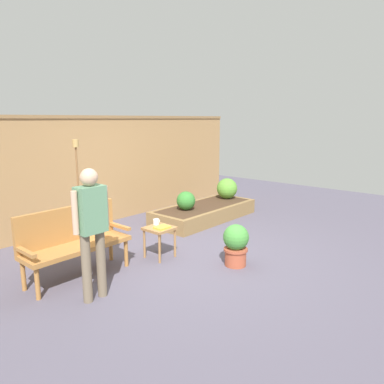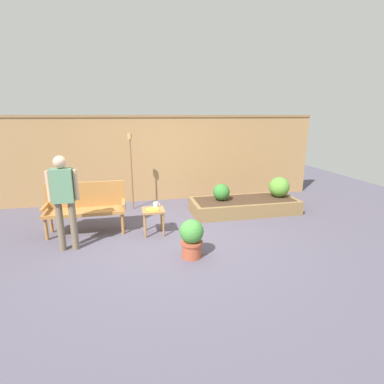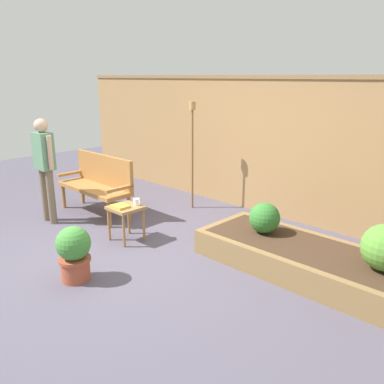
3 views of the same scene
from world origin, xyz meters
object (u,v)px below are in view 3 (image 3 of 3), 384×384
shrub_near_bench (265,218)px  person_by_bench (45,162)px  potted_boxwood (74,252)px  tiki_torch (192,137)px  cup_on_table (137,202)px  side_table (126,212)px  book_on_table (120,206)px  garden_bench (99,180)px

shrub_near_bench → person_by_bench: size_ratio=0.24×
potted_boxwood → tiki_torch: 2.95m
cup_on_table → person_by_bench: (-1.49, -0.51, 0.41)m
tiki_torch → shrub_near_bench: bearing=-20.9°
side_table → tiki_torch: size_ratio=0.27×
potted_boxwood → person_by_bench: person_by_bench is taller
cup_on_table → book_on_table: bearing=-110.5°
side_table → shrub_near_bench: bearing=29.1°
tiki_torch → potted_boxwood: bearing=-72.7°
cup_on_table → person_by_bench: 1.63m
shrub_near_bench → tiki_torch: (-1.94, 0.74, 0.71)m
tiki_torch → person_by_bench: 2.29m
side_table → potted_boxwood: size_ratio=0.78×
tiki_torch → garden_bench: bearing=-125.5°
side_table → book_on_table: size_ratio=2.15×
side_table → tiki_torch: tiki_torch is taller
cup_on_table → potted_boxwood: (0.43, -1.20, -0.20)m
book_on_table → person_by_bench: size_ratio=0.14×
shrub_near_bench → potted_boxwood: bearing=-119.4°
potted_boxwood → side_table: bearing=115.1°
potted_boxwood → person_by_bench: bearing=160.4°
book_on_table → tiki_torch: bearing=101.7°
shrub_near_bench → book_on_table: bearing=-149.1°
cup_on_table → tiki_torch: size_ratio=0.07×
side_table → garden_bench: bearing=162.4°
person_by_bench → tiki_torch: bearing=61.5°
cup_on_table → tiki_torch: (-0.41, 1.49, 0.68)m
potted_boxwood → person_by_bench: size_ratio=0.39×
cup_on_table → tiki_torch: bearing=105.3°
garden_bench → potted_boxwood: 2.26m
cup_on_table → potted_boxwood: 1.29m
shrub_near_bench → person_by_bench: (-3.02, -1.26, 0.45)m
side_table → potted_boxwood: 1.17m
cup_on_table → potted_boxwood: bearing=-70.2°
book_on_table → potted_boxwood: (0.51, -0.99, -0.17)m
cup_on_table → shrub_near_bench: shrub_near_bench is taller
side_table → book_on_table: bearing=-100.3°
person_by_bench → shrub_near_bench: bearing=22.7°
side_table → book_on_table: book_on_table is taller
cup_on_table → tiki_torch: 1.68m
book_on_table → potted_boxwood: bearing=-61.9°
potted_boxwood → shrub_near_bench: size_ratio=1.63×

